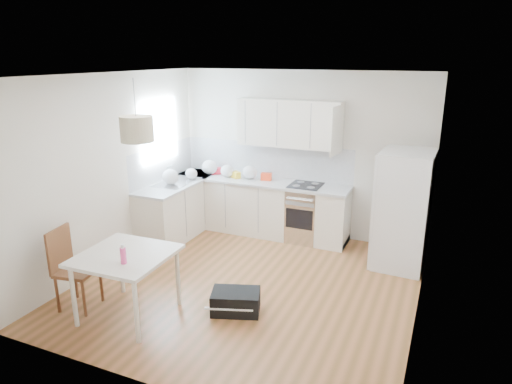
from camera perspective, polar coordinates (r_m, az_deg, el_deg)
floor at (r=6.17m, az=-0.96°, el=-11.52°), size 4.20×4.20×0.00m
ceiling at (r=5.43m, az=-1.10°, el=14.42°), size 4.20×4.20×0.00m
wall_back at (r=7.56m, az=5.58°, el=4.69°), size 4.20×0.00×4.20m
wall_left at (r=6.77m, az=-17.46°, el=2.56°), size 0.00×4.20×4.20m
wall_right at (r=5.19m, az=20.63°, el=-1.99°), size 0.00×4.20×4.20m
window_glassblock at (r=7.57m, az=-12.01°, el=7.50°), size 0.02×1.00×1.00m
cabinets_back at (r=7.73m, az=0.46°, el=-1.96°), size 3.00×0.60×0.88m
cabinets_left at (r=7.76m, az=-9.48°, el=-2.11°), size 0.60×1.80×0.88m
counter_back at (r=7.59m, az=0.47°, el=1.33°), size 3.02×0.64×0.04m
counter_left at (r=7.63m, az=-9.64°, el=1.16°), size 0.64×1.82×0.04m
backsplash_back at (r=7.78m, az=1.32°, el=4.06°), size 3.00×0.01×0.58m
backsplash_left at (r=7.71m, az=-11.59°, el=3.61°), size 0.01×1.80×0.58m
upper_cabinets at (r=7.36m, az=4.18°, el=8.56°), size 1.70×0.32×0.75m
range_oven at (r=7.47m, az=6.13°, el=-2.73°), size 0.50×0.61×0.88m
sink at (r=7.58m, az=-9.85°, el=1.18°), size 0.50×0.80×0.16m
refrigerator at (r=6.74m, az=18.03°, el=-2.12°), size 0.85×0.87×1.67m
dining_table at (r=5.41m, az=-15.98°, el=-8.27°), size 1.01×1.01×0.78m
dining_chair at (r=5.85m, az=-21.45°, el=-8.97°), size 0.48×0.48×0.99m
drink_bottle at (r=5.11m, az=-16.28°, el=-7.46°), size 0.07×0.07×0.22m
gym_bag at (r=5.54m, az=-2.55°, el=-13.52°), size 0.65×0.53×0.26m
pendant_lamp at (r=4.96m, az=-14.68°, el=7.62°), size 0.41×0.41×0.27m
grocery_bag_a at (r=7.99m, az=-5.81°, el=3.11°), size 0.28×0.24×0.25m
grocery_bag_b at (r=7.78m, az=-3.62°, el=2.63°), size 0.23×0.20×0.21m
grocery_bag_c at (r=7.65m, az=-0.78°, el=2.48°), size 0.25×0.21×0.22m
grocery_bag_d at (r=7.72m, az=-8.09°, el=2.29°), size 0.20×0.17×0.18m
grocery_bag_e at (r=7.45m, az=-10.64°, el=1.88°), size 0.28×0.23×0.25m
snack_orange at (r=7.58m, az=1.29°, el=1.93°), size 0.19×0.14×0.12m
snack_yellow at (r=7.73m, az=-2.53°, el=2.16°), size 0.19×0.17×0.11m
snack_red at (r=8.01m, az=-4.95°, el=2.66°), size 0.19×0.17×0.11m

